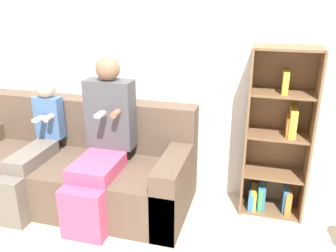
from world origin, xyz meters
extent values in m
plane|color=beige|center=(0.00, 0.00, 0.00)|extent=(14.00, 14.00, 0.00)
cube|color=silver|center=(0.00, 0.96, 1.27)|extent=(10.00, 0.06, 2.55)
cube|color=brown|center=(-0.37, 0.38, 0.20)|extent=(2.07, 0.64, 0.40)
cube|color=brown|center=(-0.37, 0.79, 0.43)|extent=(2.07, 0.20, 0.85)
cube|color=brown|center=(0.57, 0.38, 0.28)|extent=(0.19, 0.64, 0.56)
cube|color=#DB4C75|center=(-0.03, 0.00, 0.20)|extent=(0.33, 0.12, 0.40)
cube|color=#DB4C75|center=(-0.03, 0.28, 0.46)|extent=(0.33, 0.44, 0.11)
cube|color=#4C4C51|center=(-0.03, 0.59, 0.80)|extent=(0.39, 0.18, 0.57)
sphere|color=#8C664C|center=(-0.03, 0.59, 1.18)|extent=(0.20, 0.20, 0.20)
cylinder|color=#8C664C|center=(0.08, 0.45, 0.86)|extent=(0.05, 0.10, 0.05)
cube|color=white|center=(-0.03, 0.40, 0.86)|extent=(0.05, 0.12, 0.02)
cube|color=#70665B|center=(-0.64, 0.00, 0.20)|extent=(0.21, 0.12, 0.40)
cube|color=#70665B|center=(-0.64, 0.31, 0.46)|extent=(0.21, 0.51, 0.11)
cube|color=#476B9E|center=(-0.64, 0.62, 0.70)|extent=(0.24, 0.11, 0.38)
sphere|color=beige|center=(-0.64, 0.62, 0.97)|extent=(0.17, 0.17, 0.17)
cylinder|color=beige|center=(-0.57, 0.52, 0.74)|extent=(0.05, 0.10, 0.05)
cube|color=white|center=(-0.64, 0.47, 0.74)|extent=(0.05, 0.12, 0.02)
cube|color=brown|center=(1.09, 0.77, 0.69)|extent=(0.02, 0.31, 1.38)
cube|color=brown|center=(1.57, 0.77, 0.69)|extent=(0.02, 0.31, 1.38)
cube|color=brown|center=(1.33, 0.91, 0.69)|extent=(0.50, 0.02, 1.38)
cube|color=brown|center=(1.33, 0.77, 0.01)|extent=(0.46, 0.27, 0.02)
cube|color=brown|center=(1.33, 0.77, 0.35)|extent=(0.46, 0.27, 0.02)
cube|color=brown|center=(1.33, 0.77, 0.69)|extent=(0.46, 0.27, 0.02)
cube|color=brown|center=(1.33, 0.77, 1.03)|extent=(0.46, 0.27, 0.02)
cube|color=brown|center=(1.33, 0.77, 1.37)|extent=(0.46, 0.27, 0.02)
cube|color=#429956|center=(1.24, 0.77, 0.12)|extent=(0.03, 0.20, 0.21)
cube|color=orange|center=(1.47, 0.77, 0.11)|extent=(0.05, 0.21, 0.19)
cube|color=teal|center=(1.25, 0.77, 0.13)|extent=(0.06, 0.18, 0.22)
cube|color=orange|center=(1.39, 0.77, 0.78)|extent=(0.03, 0.17, 0.15)
cube|color=teal|center=(1.17, 0.77, 0.09)|extent=(0.04, 0.23, 0.15)
cube|color=gold|center=(1.33, 0.77, 1.12)|extent=(0.04, 0.18, 0.16)
cube|color=gold|center=(1.42, 0.77, 0.81)|extent=(0.05, 0.21, 0.22)
cube|color=teal|center=(1.44, 0.77, 0.12)|extent=(0.04, 0.15, 0.21)
cube|color=gold|center=(1.19, 0.77, 0.10)|extent=(0.05, 0.22, 0.16)
camera|label=1|loc=(1.18, -1.98, 1.75)|focal=38.00mm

